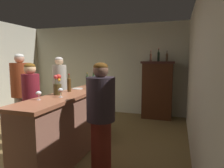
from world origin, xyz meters
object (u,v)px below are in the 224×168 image
display_bottle_center (167,57)px  bartender (101,115)px  wine_bottle_malbec (69,84)px  display_bottle_midleft (159,56)px  cheese_plate (78,89)px  display_cabinet (157,89)px  patron_near_entrance (60,90)px  bar_counter (70,124)px  wine_glass_front (89,82)px  patron_in_grey (21,93)px  patron_in_navy (32,102)px  wine_bottle_riesling (94,81)px  display_bottle_left (151,57)px  flower_arrangement (58,86)px  wine_glass_spare (100,81)px  wine_glass_mid (39,94)px  wine_glass_rear (61,90)px  wine_bottle_syrah (87,80)px

display_bottle_center → bartender: display_bottle_center is taller
wine_bottle_malbec → display_bottle_midleft: (1.28, 2.56, 0.53)m
wine_bottle_malbec → cheese_plate: wine_bottle_malbec is taller
display_bottle_midleft → display_cabinet: bearing=180.0°
display_bottle_midleft → patron_near_entrance: 2.77m
bar_counter → display_cabinet: (1.17, 2.73, 0.29)m
bar_counter → wine_glass_front: wine_glass_front is taller
patron_in_grey → patron_in_navy: bearing=-2.4°
wine_bottle_riesling → display_bottle_midleft: bearing=64.7°
display_bottle_left → bartender: (-0.26, -3.11, -0.85)m
flower_arrangement → display_bottle_left: size_ratio=1.12×
display_bottle_midleft → cheese_plate: bearing=-120.5°
wine_bottle_riesling → bar_counter: bearing=-106.2°
wine_glass_spare → patron_in_navy: 1.37m
wine_glass_mid → wine_glass_rear: size_ratio=0.91×
display_cabinet → wine_bottle_malbec: bearing=-116.4°
patron_in_navy → display_bottle_left: bearing=67.8°
display_cabinet → wine_glass_spare: size_ratio=10.20×
flower_arrangement → wine_glass_rear: bearing=-46.1°
display_cabinet → display_bottle_center: size_ratio=5.60×
wine_bottle_syrah → display_bottle_midleft: bearing=51.8°
display_bottle_midleft → patron_in_navy: (-1.95, -2.73, -0.86)m
wine_bottle_syrah → wine_bottle_malbec: wine_bottle_malbec is taller
display_bottle_midleft → display_bottle_center: bearing=-0.0°
patron_near_entrance → display_bottle_midleft: bearing=107.0°
patron_near_entrance → bartender: 2.08m
wine_glass_spare → display_bottle_midleft: bearing=60.8°
wine_bottle_riesling → display_bottle_left: size_ratio=1.14×
wine_glass_spare → display_bottle_center: display_bottle_center is taller
wine_glass_mid → patron_in_navy: size_ratio=0.08×
wine_bottle_malbec → display_bottle_midleft: bearing=63.4°
wine_glass_front → wine_glass_spare: (0.22, 0.09, 0.01)m
wine_bottle_riesling → wine_glass_mid: bearing=-104.1°
wine_bottle_riesling → wine_glass_spare: (0.00, 0.33, -0.03)m
wine_bottle_riesling → patron_in_grey: size_ratio=0.19×
flower_arrangement → wine_bottle_malbec: bearing=87.8°
display_cabinet → patron_in_grey: size_ratio=0.91×
flower_arrangement → display_bottle_midleft: display_bottle_midleft is taller
display_cabinet → wine_bottle_malbec: 2.88m
flower_arrangement → display_bottle_center: (1.51, 2.89, 0.50)m
wine_glass_mid → patron_near_entrance: patron_near_entrance is taller
display_bottle_midleft → patron_in_grey: 3.54m
display_bottle_left → flower_arrangement: bearing=-110.5°
wine_bottle_malbec → wine_glass_mid: wine_bottle_malbec is taller
bar_counter → wine_bottle_malbec: bearing=121.0°
display_bottle_center → patron_near_entrance: display_bottle_center is taller
wine_glass_front → wine_glass_mid: size_ratio=1.10×
display_bottle_midleft → wine_glass_front: bearing=-122.9°
patron_near_entrance → wine_glass_rear: bearing=9.7°
wine_glass_spare → patron_in_grey: size_ratio=0.09×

